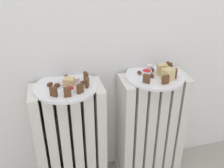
{
  "coord_description": "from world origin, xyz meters",
  "views": [
    {
      "loc": [
        -0.24,
        -0.68,
        1.1
      ],
      "look_at": [
        0.0,
        0.28,
        0.56
      ],
      "focal_mm": 41.44,
      "sensor_mm": 36.0,
      "label": 1
    }
  ],
  "objects_px": {
    "plate_left": "(66,87)",
    "plate_right": "(155,76)",
    "jam_bowl_left": "(69,90)",
    "jam_bowl_right": "(147,73)",
    "radiator_left": "(71,141)",
    "radiator_right": "(150,128)",
    "fork": "(62,85)"
  },
  "relations": [
    {
      "from": "radiator_right",
      "to": "jam_bowl_right",
      "type": "bearing_deg",
      "value": 168.25
    },
    {
      "from": "fork",
      "to": "jam_bowl_right",
      "type": "bearing_deg",
      "value": 0.18
    },
    {
      "from": "radiator_left",
      "to": "jam_bowl_right",
      "type": "relative_size",
      "value": 12.39
    },
    {
      "from": "plate_left",
      "to": "plate_right",
      "type": "bearing_deg",
      "value": 0.0
    },
    {
      "from": "fork",
      "to": "jam_bowl_left",
      "type": "bearing_deg",
      "value": -69.59
    },
    {
      "from": "radiator_left",
      "to": "plate_left",
      "type": "distance_m",
      "value": 0.29
    },
    {
      "from": "jam_bowl_right",
      "to": "fork",
      "type": "height_order",
      "value": "jam_bowl_right"
    },
    {
      "from": "plate_right",
      "to": "jam_bowl_left",
      "type": "height_order",
      "value": "jam_bowl_left"
    },
    {
      "from": "jam_bowl_left",
      "to": "jam_bowl_right",
      "type": "bearing_deg",
      "value": 11.13
    },
    {
      "from": "radiator_left",
      "to": "plate_left",
      "type": "xyz_separation_m",
      "value": [
        0.0,
        -0.0,
        0.29
      ]
    },
    {
      "from": "radiator_right",
      "to": "radiator_left",
      "type": "bearing_deg",
      "value": 180.0
    },
    {
      "from": "radiator_left",
      "to": "radiator_right",
      "type": "relative_size",
      "value": 1.0
    },
    {
      "from": "jam_bowl_right",
      "to": "fork",
      "type": "distance_m",
      "value": 0.38
    },
    {
      "from": "radiator_left",
      "to": "plate_right",
      "type": "bearing_deg",
      "value": -0.0
    },
    {
      "from": "plate_right",
      "to": "jam_bowl_left",
      "type": "distance_m",
      "value": 0.4
    },
    {
      "from": "jam_bowl_right",
      "to": "jam_bowl_left",
      "type": "bearing_deg",
      "value": -168.87
    },
    {
      "from": "plate_left",
      "to": "radiator_right",
      "type": "bearing_deg",
      "value": 0.0
    },
    {
      "from": "plate_right",
      "to": "fork",
      "type": "height_order",
      "value": "fork"
    },
    {
      "from": "radiator_right",
      "to": "plate_left",
      "type": "bearing_deg",
      "value": -180.0
    },
    {
      "from": "plate_right",
      "to": "jam_bowl_right",
      "type": "xyz_separation_m",
      "value": [
        -0.04,
        0.01,
        0.02
      ]
    },
    {
      "from": "plate_right",
      "to": "jam_bowl_right",
      "type": "height_order",
      "value": "jam_bowl_right"
    },
    {
      "from": "plate_left",
      "to": "plate_right",
      "type": "height_order",
      "value": "same"
    },
    {
      "from": "jam_bowl_left",
      "to": "plate_right",
      "type": "bearing_deg",
      "value": 8.99
    },
    {
      "from": "radiator_left",
      "to": "jam_bowl_right",
      "type": "distance_m",
      "value": 0.48
    },
    {
      "from": "plate_right",
      "to": "jam_bowl_right",
      "type": "distance_m",
      "value": 0.04
    },
    {
      "from": "radiator_right",
      "to": "plate_right",
      "type": "bearing_deg",
      "value": -90.0
    },
    {
      "from": "plate_right",
      "to": "radiator_right",
      "type": "bearing_deg",
      "value": 90.0
    },
    {
      "from": "jam_bowl_right",
      "to": "fork",
      "type": "xyz_separation_m",
      "value": [
        -0.38,
        -0.0,
        -0.01
      ]
    },
    {
      "from": "plate_left",
      "to": "jam_bowl_left",
      "type": "bearing_deg",
      "value": -81.74
    },
    {
      "from": "radiator_right",
      "to": "plate_right",
      "type": "height_order",
      "value": "plate_right"
    },
    {
      "from": "jam_bowl_left",
      "to": "fork",
      "type": "height_order",
      "value": "jam_bowl_left"
    },
    {
      "from": "radiator_left",
      "to": "plate_left",
      "type": "relative_size",
      "value": 2.14
    }
  ]
}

